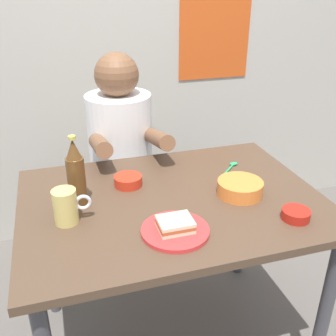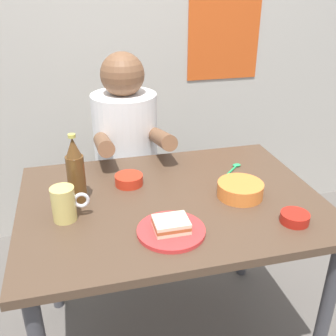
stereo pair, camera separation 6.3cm
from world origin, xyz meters
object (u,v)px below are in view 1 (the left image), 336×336
Objects in this scene: dining_table at (172,219)px; stool at (124,206)px; beer_mug at (66,206)px; sambal_bowl_red at (296,214)px; beer_bottle at (76,174)px; plate_orange at (175,231)px; person_seated at (120,136)px; sandwich at (175,224)px.

dining_table reaches higher than stool.
beer_mug reaches higher than sambal_bowl_red.
beer_bottle is 2.73× the size of sambal_bowl_red.
stool is 1.72× the size of beer_bottle.
sambal_bowl_red is (0.41, -0.04, 0.01)m from plate_orange.
person_seated reaches higher than stool.
dining_table is 0.45m from sambal_bowl_red.
person_seated is 5.71× the size of beer_mug.
beer_mug is 0.77m from sambal_bowl_red.
beer_mug is at bearing -113.42° from beer_bottle.
sandwich is (0.00, 0.00, 0.02)m from plate_orange.
sandwich reaches higher than plate_orange.
stool is 0.94m from sandwich.
beer_mug is (-0.32, 0.16, 0.03)m from sandwich.
dining_table is at bearing 7.51° from beer_mug.
person_seated reaches higher than beer_bottle.
person_seated is at bearing 96.98° from dining_table.
beer_bottle is (-0.26, -0.56, 0.09)m from person_seated.
sambal_bowl_red is at bearing -24.29° from beer_bottle.
person_seated is (-0.08, 0.62, 0.12)m from dining_table.
stool is 2.05× the size of plate_orange.
dining_table is 0.63m from person_seated.
plate_orange is 0.84× the size of beer_bottle.
stool is at bearing 65.97° from beer_mug.
dining_table is at bearing -83.02° from person_seated.
stool is 0.42m from person_seated.
plate_orange is at bearing -26.67° from beer_mug.
beer_bottle reaches higher than sandwich.
stool is at bearing 96.86° from dining_table.
sandwich is at bearing -26.67° from beer_mug.
sandwich is 1.15× the size of sambal_bowl_red.
plate_orange is at bearing -104.04° from sandwich.
beer_bottle is at bearing 155.71° from sambal_bowl_red.
sandwich is 0.40m from beer_bottle.
plate_orange is at bearing -44.33° from beer_bottle.
stool is at bearing 65.86° from beer_bottle.
stool is 4.09× the size of sandwich.
sandwich is at bearing 174.33° from sambal_bowl_red.
person_seated is (-0.00, -0.01, 0.42)m from stool.
beer_mug is at bearing -114.38° from person_seated.
plate_orange is 0.40m from beer_bottle.
dining_table is 0.40m from beer_bottle.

